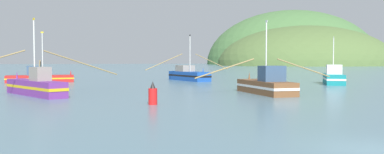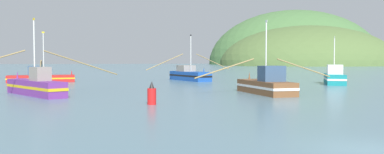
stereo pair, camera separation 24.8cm
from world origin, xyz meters
The scene contains 9 objects.
ground_plane centered at (0.00, 0.00, 0.00)m, with size 600.00×600.00×0.00m, color slate.
hill_mid_left centered at (130.87, 245.18, 0.00)m, with size 124.49×99.59×76.28m, color #47703D.
hill_far_left centered at (109.48, 190.48, 0.00)m, with size 102.65×82.12×44.65m, color #516B38.
fishing_boat_blue centered at (4.87, 46.95, 0.85)m, with size 13.78×9.46×6.90m.
fishing_boat_purple centered at (-14.23, 25.76, 0.83)m, with size 14.82×9.10×6.80m.
fishing_boat_teal centered at (20.89, 33.61, 0.83)m, with size 5.42×7.38×6.20m.
fishing_boat_brown centered at (6.12, 22.21, 0.81)m, with size 13.66×7.99×6.77m.
fishing_boat_red centered at (-16.41, 47.40, 0.68)m, with size 9.11×15.07×7.05m.
channel_buoy centered at (-5.35, 16.05, 0.68)m, with size 0.62×0.62×1.64m.
Camera 2 is at (-9.36, -11.44, 3.13)m, focal length 37.18 mm.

